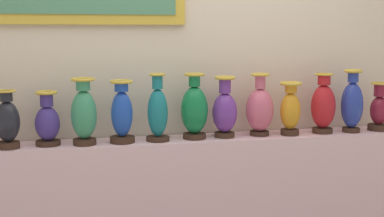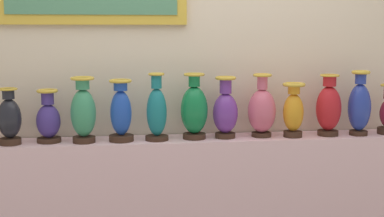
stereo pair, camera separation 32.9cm
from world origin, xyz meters
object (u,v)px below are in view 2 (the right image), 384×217
Objects in this scene: vase_violet at (225,111)px; vase_onyx at (9,119)px; vase_sapphire at (121,113)px; vase_cobalt at (359,106)px; vase_indigo at (48,120)px; vase_amber at (293,111)px; vase_jade at (83,112)px; vase_rose at (262,110)px; vase_teal at (157,112)px; vase_emerald at (194,110)px; vase_crimson at (329,108)px.

vase_onyx is at bearing -178.49° from vase_violet.
vase_sapphire is 0.98× the size of vase_violet.
vase_indigo is at bearing 179.04° from vase_cobalt.
vase_jade is at bearing 179.96° from vase_amber.
vase_onyx is 1.51m from vase_rose.
vase_teal reaches higher than vase_jade.
vase_emerald reaches higher than vase_jade.
vase_onyx is 0.22m from vase_indigo.
vase_teal reaches higher than vase_violet.
vase_rose reaches higher than vase_jade.
vase_jade reaches higher than vase_onyx.
vase_cobalt reaches higher than vase_rose.
vase_violet is at bearing 2.58° from vase_teal.
vase_cobalt reaches higher than vase_emerald.
vase_amber is at bearing 0.13° from vase_onyx.
vase_teal is (0.64, -0.02, 0.04)m from vase_indigo.
vase_jade is at bearing -179.99° from vase_cobalt.
vase_jade is at bearing -178.30° from vase_rose.
vase_emerald is 0.98× the size of vase_cobalt.
vase_onyx is 0.81× the size of vase_cobalt.
vase_crimson is at bearing -0.60° from vase_indigo.
vase_emerald is (0.44, 0.02, 0.01)m from vase_sapphire.
vase_rose is (0.42, 0.01, -0.01)m from vase_emerald.
vase_sapphire is 1.10× the size of vase_amber.
vase_sapphire reaches higher than vase_amber.
vase_jade is 1.01× the size of vase_crimson.
vase_jade is 1.51m from vase_crimson.
vase_emerald is at bearing -0.42° from vase_indigo.
vase_onyx is at bearing -179.86° from vase_cobalt.
vase_jade reaches higher than vase_indigo.
vase_cobalt is at bearing -2.94° from vase_rose.
vase_teal is 1.28m from vase_cobalt.
vase_emerald reaches higher than vase_rose.
vase_teal reaches higher than vase_onyx.
vase_indigo is 0.81× the size of vase_jade.
vase_indigo is 0.93× the size of vase_amber.
vase_jade is 1.02× the size of vase_violet.
vase_teal is at bearing -2.05° from vase_indigo.
vase_emerald is (0.87, -0.01, 0.04)m from vase_indigo.
vase_onyx is 2.13m from vase_cobalt.
vase_cobalt reaches higher than vase_crimson.
vase_rose reaches higher than vase_onyx.
vase_rose reaches higher than vase_indigo.
vase_violet is 0.98× the size of vase_crimson.
vase_indigo is at bearing 179.58° from vase_emerald.
vase_sapphire is 0.94× the size of vase_rose.
vase_teal is 0.99× the size of vase_cobalt.
vase_cobalt is at bearing -0.96° from vase_indigo.
vase_jade is 0.86m from vase_violet.
vase_violet is 0.23m from vase_rose.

